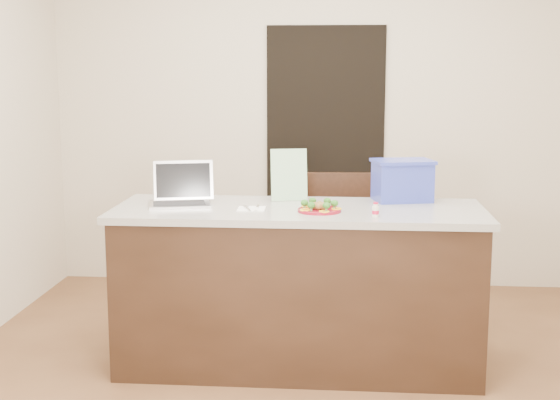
# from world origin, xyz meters

# --- Properties ---
(ground) EXTENTS (4.00, 4.00, 0.00)m
(ground) POSITION_xyz_m (0.00, 0.00, 0.00)
(ground) COLOR brown
(ground) RESTS_ON ground
(room_shell) EXTENTS (4.00, 4.00, 4.00)m
(room_shell) POSITION_xyz_m (0.00, 0.00, 1.62)
(room_shell) COLOR white
(room_shell) RESTS_ON ground
(doorway) EXTENTS (0.90, 0.02, 2.00)m
(doorway) POSITION_xyz_m (0.10, 1.98, 1.00)
(doorway) COLOR black
(doorway) RESTS_ON ground
(island) EXTENTS (2.06, 0.76, 0.92)m
(island) POSITION_xyz_m (0.00, 0.25, 0.46)
(island) COLOR black
(island) RESTS_ON ground
(plate) EXTENTS (0.24, 0.24, 0.02)m
(plate) POSITION_xyz_m (0.12, 0.14, 0.93)
(plate) COLOR maroon
(plate) RESTS_ON island
(meatballs) EXTENTS (0.09, 0.10, 0.04)m
(meatballs) POSITION_xyz_m (0.11, 0.14, 0.95)
(meatballs) COLOR brown
(meatballs) RESTS_ON plate
(broccoli) EXTENTS (0.20, 0.18, 0.04)m
(broccoli) POSITION_xyz_m (0.12, 0.14, 0.97)
(broccoli) COLOR #1E5015
(broccoli) RESTS_ON plate
(pepper_rings) EXTENTS (0.22, 0.23, 0.01)m
(pepper_rings) POSITION_xyz_m (0.12, 0.14, 0.94)
(pepper_rings) COLOR yellow
(pepper_rings) RESTS_ON plate
(napkin) EXTENTS (0.15, 0.15, 0.01)m
(napkin) POSITION_xyz_m (-0.26, 0.17, 0.92)
(napkin) COLOR white
(napkin) RESTS_ON island
(fork) EXTENTS (0.05, 0.16, 0.00)m
(fork) POSITION_xyz_m (-0.28, 0.18, 0.93)
(fork) COLOR silver
(fork) RESTS_ON napkin
(knife) EXTENTS (0.02, 0.17, 0.01)m
(knife) POSITION_xyz_m (-0.23, 0.16, 0.93)
(knife) COLOR white
(knife) RESTS_ON napkin
(yogurt_bottle) EXTENTS (0.04, 0.04, 0.08)m
(yogurt_bottle) POSITION_xyz_m (0.42, 0.02, 0.95)
(yogurt_bottle) COLOR beige
(yogurt_bottle) RESTS_ON island
(laptop) EXTENTS (0.39, 0.34, 0.24)m
(laptop) POSITION_xyz_m (-0.67, 0.31, 0.99)
(laptop) COLOR #A8A7AC
(laptop) RESTS_ON island
(leaflet) EXTENTS (0.22, 0.09, 0.30)m
(leaflet) POSITION_xyz_m (-0.07, 0.48, 1.07)
(leaflet) COLOR white
(leaflet) RESTS_ON island
(blue_box) EXTENTS (0.38, 0.32, 0.24)m
(blue_box) POSITION_xyz_m (0.59, 0.52, 1.04)
(blue_box) COLOR #2E3BA8
(blue_box) RESTS_ON island
(chair) EXTENTS (0.46, 0.46, 1.01)m
(chair) POSITION_xyz_m (0.22, 0.94, 0.57)
(chair) COLOR #331A0F
(chair) RESTS_ON ground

